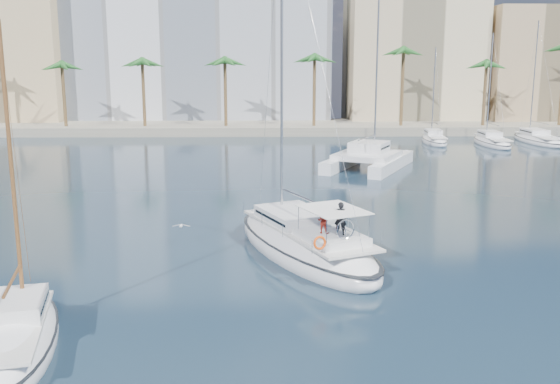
{
  "coord_description": "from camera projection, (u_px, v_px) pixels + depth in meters",
  "views": [
    {
      "loc": [
        -0.86,
        -29.4,
        9.81
      ],
      "look_at": [
        -0.16,
        1.5,
        3.37
      ],
      "focal_mm": 40.0,
      "sensor_mm": 36.0,
      "label": 1
    }
  ],
  "objects": [
    {
      "name": "small_sloop",
      "position": [
        18.0,
        339.0,
        21.55
      ],
      "size": [
        4.34,
        8.67,
        11.93
      ],
      "rotation": [
        0.0,
        0.0,
        0.22
      ],
      "color": "white",
      "rests_on": "ground"
    },
    {
      "name": "ground",
      "position": [
        284.0,
        265.0,
        30.79
      ],
      "size": [
        160.0,
        160.0,
        0.0
      ],
      "primitive_type": "plane",
      "color": "black",
      "rests_on": "ground"
    },
    {
      "name": "moored_yacht_c",
      "position": [
        538.0,
        143.0,
        77.52
      ],
      "size": [
        3.98,
        12.33,
        15.54
      ],
      "primitive_type": null,
      "rotation": [
        0.0,
        0.0,
        0.03
      ],
      "color": "white",
      "rests_on": "ground"
    },
    {
      "name": "main_sloop",
      "position": [
        304.0,
        244.0,
        32.34
      ],
      "size": [
        9.21,
        13.84,
        19.68
      ],
      "rotation": [
        0.0,
        0.0,
        0.42
      ],
      "color": "white",
      "rests_on": "ground"
    },
    {
      "name": "building_beige",
      "position": [
        411.0,
        61.0,
        97.75
      ],
      "size": [
        20.0,
        14.0,
        20.0
      ],
      "primitive_type": "cube",
      "color": "beige",
      "rests_on": "ground"
    },
    {
      "name": "moored_yacht_b",
      "position": [
        492.0,
        145.0,
        75.42
      ],
      "size": [
        3.32,
        10.83,
        13.72
      ],
      "primitive_type": null,
      "rotation": [
        0.0,
        0.0,
        -0.02
      ],
      "color": "white",
      "rests_on": "ground"
    },
    {
      "name": "seagull",
      "position": [
        181.0,
        226.0,
        34.03
      ],
      "size": [
        0.99,
        0.43,
        0.18
      ],
      "color": "silver",
      "rests_on": "ground"
    },
    {
      "name": "palm_right",
      "position": [
        520.0,
        59.0,
        85.24
      ],
      "size": [
        3.6,
        3.6,
        12.3
      ],
      "color": "brown",
      "rests_on": "ground"
    },
    {
      "name": "moored_yacht_a",
      "position": [
        434.0,
        143.0,
        77.23
      ],
      "size": [
        3.37,
        9.52,
        11.9
      ],
      "primitive_type": null,
      "rotation": [
        0.0,
        0.0,
        -0.07
      ],
      "color": "white",
      "rests_on": "ground"
    },
    {
      "name": "quay",
      "position": [
        272.0,
        127.0,
        90.37
      ],
      "size": [
        120.0,
        14.0,
        1.2
      ],
      "primitive_type": "cube",
      "color": "gray",
      "rests_on": "ground"
    },
    {
      "name": "palm_centre",
      "position": [
        272.0,
        59.0,
        84.48
      ],
      "size": [
        3.6,
        3.6,
        12.3
      ],
      "color": "brown",
      "rests_on": "ground"
    },
    {
      "name": "building_modern",
      "position": [
        196.0,
        35.0,
        99.12
      ],
      "size": [
        42.0,
        16.0,
        28.0
      ],
      "primitive_type": "cube",
      "color": "silver",
      "rests_on": "ground"
    },
    {
      "name": "catamaran",
      "position": [
        368.0,
        156.0,
        58.72
      ],
      "size": [
        10.23,
        12.82,
        16.79
      ],
      "rotation": [
        0.0,
        0.0,
        -0.46
      ],
      "color": "white",
      "rests_on": "ground"
    },
    {
      "name": "palm_left",
      "position": [
        19.0,
        59.0,
        83.73
      ],
      "size": [
        3.6,
        3.6,
        12.3
      ],
      "color": "brown",
      "rests_on": "ground"
    },
    {
      "name": "building_tan_right",
      "position": [
        542.0,
        68.0,
        96.44
      ],
      "size": [
        18.0,
        12.0,
        18.0
      ],
      "primitive_type": "cube",
      "color": "tan",
      "rests_on": "ground"
    }
  ]
}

